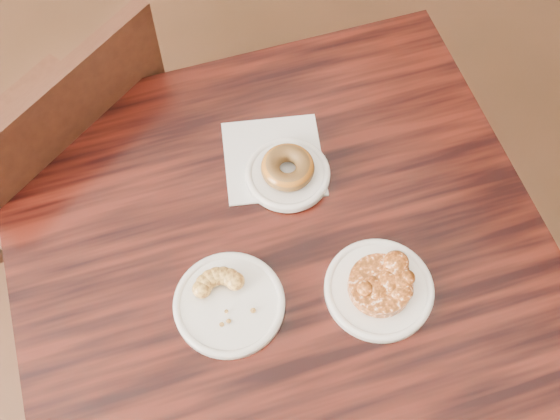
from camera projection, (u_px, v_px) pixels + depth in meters
floor at (213, 315)px, 1.91m from camera, size 5.00×5.00×0.00m
cafe_table at (283, 332)px, 1.49m from camera, size 1.11×1.11×0.75m
chair_far at (49, 161)px, 1.61m from camera, size 0.60×0.60×0.90m
napkin at (273, 159)px, 1.26m from camera, size 0.23×0.23×0.00m
plate_donut at (288, 174)px, 1.23m from camera, size 0.15×0.15×0.01m
plate_cruller at (229, 304)px, 1.12m from camera, size 0.18×0.18×0.01m
plate_fritter at (379, 289)px, 1.13m from camera, size 0.18×0.18×0.01m
glazed_donut at (288, 167)px, 1.21m from camera, size 0.09×0.09×0.03m
apple_fritter at (381, 284)px, 1.11m from camera, size 0.14×0.14×0.03m
cruller_fragment at (228, 300)px, 1.10m from camera, size 0.10×0.10×0.03m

